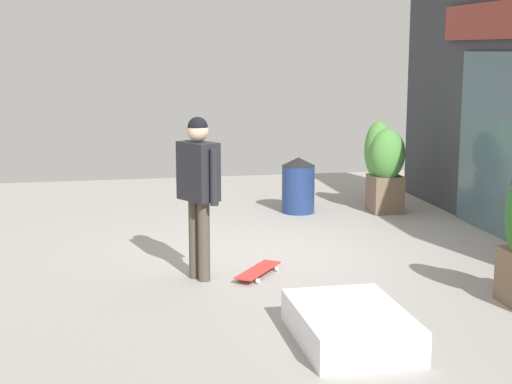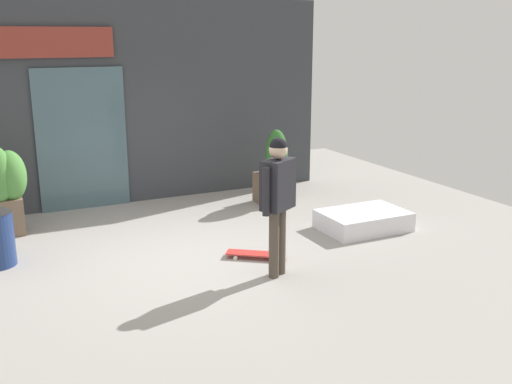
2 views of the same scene
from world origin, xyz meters
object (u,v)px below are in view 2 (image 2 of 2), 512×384
skateboarder (278,192)px  skateboard (255,254)px  planter_box_left (2,184)px  planter_box_right (275,166)px

skateboarder → skateboard: 1.22m
skateboarder → planter_box_left: size_ratio=1.27×
skateboarder → skateboard: bearing=-31.3°
planter_box_left → planter_box_right: (4.52, -0.18, -0.13)m
skateboarder → skateboard: skateboarder is taller
skateboard → planter_box_right: bearing=-87.0°
skateboard → planter_box_left: planter_box_left is taller
skateboarder → planter_box_left: 4.39m
skateboarder → planter_box_right: 3.43m
planter_box_left → planter_box_right: size_ratio=1.04×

